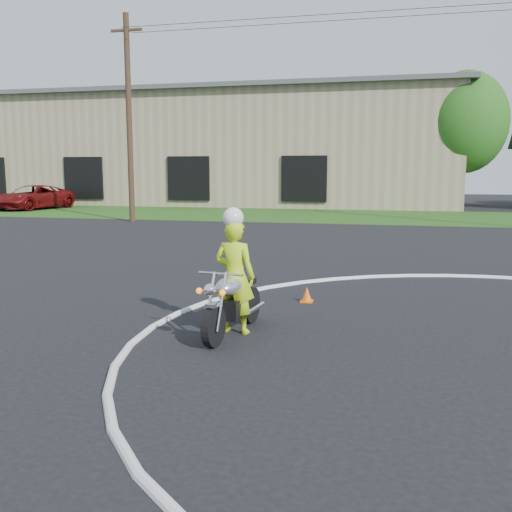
# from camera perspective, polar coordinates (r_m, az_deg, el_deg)

# --- Properties ---
(grass_strip) EXTENTS (120.00, 10.00, 0.02)m
(grass_strip) POSITION_cam_1_polar(r_m,az_deg,el_deg) (32.53, 17.51, 3.69)
(grass_strip) COLOR #1E4714
(grass_strip) RESTS_ON ground
(primary_motorcycle) EXTENTS (0.74, 2.04, 1.07)m
(primary_motorcycle) POSITION_cam_1_polar(r_m,az_deg,el_deg) (8.90, -2.38, -4.63)
(primary_motorcycle) COLOR black
(primary_motorcycle) RESTS_ON ground
(rider_primary_grp) EXTENTS (0.71, 0.52, 1.99)m
(rider_primary_grp) POSITION_cam_1_polar(r_m,az_deg,el_deg) (8.94, -2.14, -1.69)
(rider_primary_grp) COLOR #BAE317
(rider_primary_grp) RESTS_ON ground
(pickup_grp) EXTENTS (3.44, 6.02, 1.58)m
(pickup_grp) POSITION_cam_1_polar(r_m,az_deg,el_deg) (40.38, -21.41, 5.48)
(pickup_grp) COLOR #650B0D
(pickup_grp) RESTS_ON ground
(warehouse) EXTENTS (41.00, 17.00, 8.30)m
(warehouse) POSITION_cam_1_polar(r_m,az_deg,el_deg) (48.03, -5.69, 10.45)
(warehouse) COLOR tan
(warehouse) RESTS_ON ground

